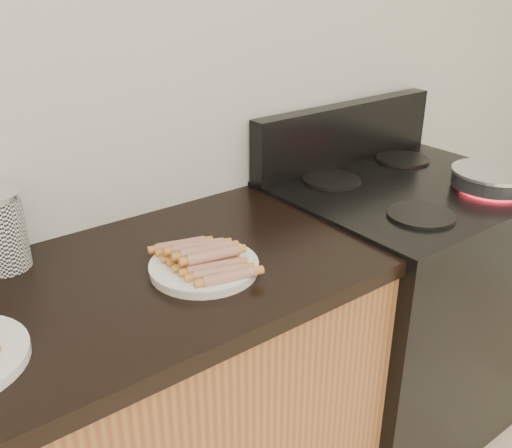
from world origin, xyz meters
TOP-DOWN VIEW (x-y plane):
  - wall_back at (0.00, 2.00)m, footprint 4.00×0.04m
  - stove at (0.78, 1.68)m, footprint 0.76×0.65m
  - stove_panel at (0.78, 1.96)m, footprint 0.76×0.06m
  - burner_near_left at (0.61, 1.51)m, footprint 0.18×0.18m
  - burner_near_right at (0.95, 1.51)m, footprint 0.18×0.18m
  - burner_far_left at (0.61, 1.84)m, footprint 0.18×0.18m
  - burner_far_right at (0.95, 1.84)m, footprint 0.18×0.18m
  - frying_pan at (0.95, 1.50)m, footprint 0.24×0.42m
  - main_plate at (-0.00, 1.63)m, footprint 0.26×0.26m
  - hotdog_pile at (-0.00, 1.63)m, footprint 0.12×0.25m

SIDE VIEW (x-z plane):
  - stove at x=0.78m, z-range 0.00..0.91m
  - main_plate at x=0.00m, z-range 0.90..0.92m
  - burner_near_left at x=0.61m, z-range 0.91..0.92m
  - burner_near_right at x=0.95m, z-range 0.91..0.92m
  - burner_far_left at x=0.61m, z-range 0.91..0.92m
  - burner_far_right at x=0.95m, z-range 0.91..0.92m
  - hotdog_pile at x=0.00m, z-range 0.91..0.96m
  - frying_pan at x=0.95m, z-range 0.92..0.97m
  - stove_panel at x=0.78m, z-range 0.91..1.11m
  - wall_back at x=0.00m, z-range 0.00..2.60m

